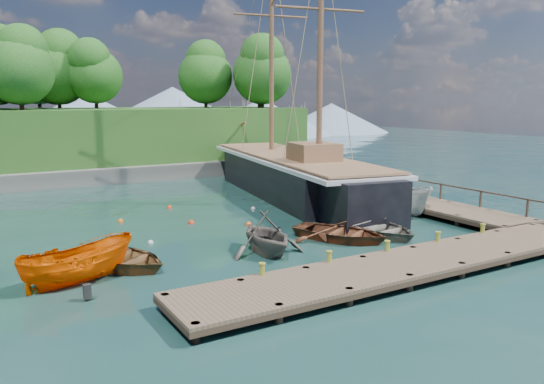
{
  "coord_description": "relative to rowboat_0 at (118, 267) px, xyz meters",
  "views": [
    {
      "loc": [
        -12.98,
        -21.12,
        6.86
      ],
      "look_at": [
        1.03,
        2.77,
        2.0
      ],
      "focal_mm": 35.0,
      "sensor_mm": 36.0,
      "label": 1
    }
  ],
  "objects": [
    {
      "name": "ground",
      "position": [
        7.85,
        -0.32,
        0.0
      ],
      "size": [
        160.0,
        160.0,
        0.0
      ],
      "primitive_type": "plane",
      "color": "#173531",
      "rests_on": "ground"
    },
    {
      "name": "dock_near",
      "position": [
        9.85,
        -6.82,
        0.43
      ],
      "size": [
        20.0,
        3.2,
        1.1
      ],
      "color": "brown",
      "rests_on": "ground"
    },
    {
      "name": "dock_east",
      "position": [
        19.35,
        6.68,
        0.43
      ],
      "size": [
        3.2,
        24.0,
        1.1
      ],
      "color": "brown",
      "rests_on": "ground"
    },
    {
      "name": "bollard_0",
      "position": [
        3.85,
        -5.42,
        0.0
      ],
      "size": [
        0.26,
        0.26,
        0.45
      ],
      "primitive_type": "cylinder",
      "color": "olive",
      "rests_on": "ground"
    },
    {
      "name": "bollard_1",
      "position": [
        6.85,
        -5.42,
        0.0
      ],
      "size": [
        0.26,
        0.26,
        0.45
      ],
      "primitive_type": "cylinder",
      "color": "olive",
      "rests_on": "ground"
    },
    {
      "name": "bollard_2",
      "position": [
        9.85,
        -5.42,
        0.0
      ],
      "size": [
        0.26,
        0.26,
        0.45
      ],
      "primitive_type": "cylinder",
      "color": "olive",
      "rests_on": "ground"
    },
    {
      "name": "bollard_3",
      "position": [
        12.85,
        -5.42,
        0.0
      ],
      "size": [
        0.26,
        0.26,
        0.45
      ],
      "primitive_type": "cylinder",
      "color": "olive",
      "rests_on": "ground"
    },
    {
      "name": "bollard_4",
      "position": [
        15.85,
        -5.42,
        0.0
      ],
      "size": [
        0.26,
        0.26,
        0.45
      ],
      "primitive_type": "cylinder",
      "color": "olive",
      "rests_on": "ground"
    },
    {
      "name": "rowboat_0",
      "position": [
        0.0,
        0.0,
        0.0
      ],
      "size": [
        5.5,
        6.03,
        1.02
      ],
      "primitive_type": "imported",
      "rotation": [
        0.0,
        0.0,
        0.52
      ],
      "color": "brown",
      "rests_on": "ground"
    },
    {
      "name": "rowboat_1",
      "position": [
        6.29,
        -1.44,
        0.0
      ],
      "size": [
        3.66,
        4.16,
        2.06
      ],
      "primitive_type": "imported",
      "rotation": [
        0.0,
        0.0,
        -0.07
      ],
      "color": "#615950",
      "rests_on": "ground"
    },
    {
      "name": "rowboat_2",
      "position": [
        10.59,
        -1.28,
        0.0
      ],
      "size": [
        5.25,
        5.82,
        0.99
      ],
      "primitive_type": "imported",
      "rotation": [
        0.0,
        0.0,
        0.49
      ],
      "color": "#592F1B",
      "rests_on": "ground"
    },
    {
      "name": "rowboat_3",
      "position": [
        12.83,
        -1.46,
        0.0
      ],
      "size": [
        3.76,
        5.01,
        0.98
      ],
      "primitive_type": "imported",
      "rotation": [
        0.0,
        0.0,
        0.08
      ],
      "color": "#5C564D",
      "rests_on": "ground"
    },
    {
      "name": "motorboat_orange",
      "position": [
        -1.76,
        -1.26,
        0.0
      ],
      "size": [
        4.75,
        2.65,
        1.73
      ],
      "primitive_type": "imported",
      "rotation": [
        0.0,
        0.0,
        1.8
      ],
      "color": "#E45800",
      "rests_on": "ground"
    },
    {
      "name": "cabin_boat_white",
      "position": [
        17.85,
        2.11,
        0.0
      ],
      "size": [
        2.85,
        5.73,
        2.12
      ],
      "primitive_type": "imported",
      "rotation": [
        0.0,
        0.0,
        -0.15
      ],
      "color": "silver",
      "rests_on": "ground"
    },
    {
      "name": "schooner",
      "position": [
        15.32,
        10.5,
        1.24
      ],
      "size": [
        9.3,
        29.77,
        22.35
      ],
      "rotation": [
        0.0,
        0.0,
        -0.17
      ],
      "color": "black",
      "rests_on": "ground"
    },
    {
      "name": "mooring_buoy_0",
      "position": [
        2.33,
        2.9,
        0.0
      ],
      "size": [
        0.28,
        0.28,
        0.28
      ],
      "primitive_type": "sphere",
      "color": "silver",
      "rests_on": "ground"
    },
    {
      "name": "mooring_buoy_1",
      "position": [
        5.59,
        5.79,
        0.0
      ],
      "size": [
        0.36,
        0.36,
        0.36
      ],
      "primitive_type": "sphere",
      "color": "red",
      "rests_on": "ground"
    },
    {
      "name": "mooring_buoy_2",
      "position": [
        8.17,
        3.81,
        0.0
      ],
      "size": [
        0.35,
        0.35,
        0.35
      ],
      "primitive_type": "sphere",
      "color": "#FA521B",
      "rests_on": "ground"
    },
    {
      "name": "mooring_buoy_3",
      "position": [
        10.44,
        7.5,
        0.0
      ],
      "size": [
        0.27,
        0.27,
        0.27
      ],
      "primitive_type": "sphere",
      "color": "silver",
      "rests_on": "ground"
    },
    {
      "name": "mooring_buoy_4",
      "position": [
        2.27,
        8.15,
        0.0
      ],
      "size": [
        0.33,
        0.33,
        0.33
      ],
      "primitive_type": "sphere",
      "color": "orange",
      "rests_on": "ground"
    },
    {
      "name": "mooring_buoy_5",
      "position": [
        5.97,
        10.46,
        0.0
      ],
      "size": [
        0.32,
        0.32,
        0.32
      ],
      "primitive_type": "sphere",
      "color": "red",
      "rests_on": "ground"
    },
    {
      "name": "distant_ridge",
      "position": [
        12.15,
        69.68,
        4.35
      ],
      "size": [
        117.0,
        40.0,
        10.0
      ],
      "color": "#728CA5",
      "rests_on": "ground"
    }
  ]
}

